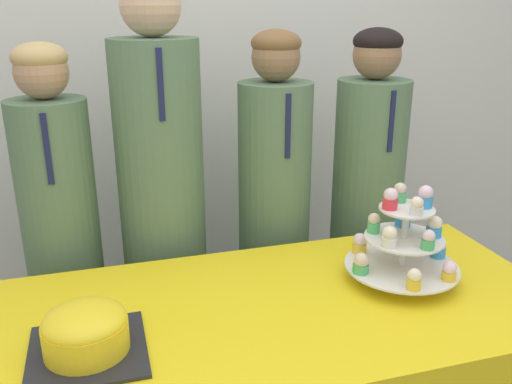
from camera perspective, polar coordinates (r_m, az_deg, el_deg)
wall_back at (r=2.44m, az=-7.87°, el=14.65°), size 9.00×0.06×2.70m
round_cake at (r=1.36m, az=-17.51°, el=-13.82°), size 0.27×0.27×0.12m
cupcake_stand at (r=1.64m, az=15.30°, el=-4.89°), size 0.33×0.33×0.29m
student_0 at (r=2.01m, az=-19.40°, el=-6.95°), size 0.25×0.26×1.43m
student_1 at (r=1.98m, az=-9.68°, el=-3.39°), size 0.30×0.30×1.64m
student_2 at (r=2.09m, az=1.89°, el=-4.48°), size 0.27×0.27×1.46m
student_3 at (r=2.24m, az=11.39°, el=-3.26°), size 0.28×0.28×1.46m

